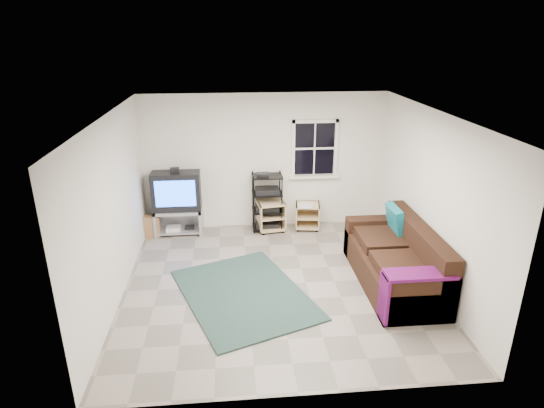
{
  "coord_description": "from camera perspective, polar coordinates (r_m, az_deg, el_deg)",
  "views": [
    {
      "loc": [
        -0.64,
        -6.05,
        3.66
      ],
      "look_at": [
        -0.04,
        0.4,
        1.17
      ],
      "focal_mm": 30.0,
      "sensor_mm": 36.0,
      "label": 1
    }
  ],
  "objects": [
    {
      "name": "room",
      "position": [
        8.75,
        5.34,
        6.48
      ],
      "size": [
        4.6,
        4.62,
        4.6
      ],
      "color": "gray",
      "rests_on": "ground"
    },
    {
      "name": "shag_rug",
      "position": [
        6.85,
        -3.53,
        -11.2
      ],
      "size": [
        2.3,
        2.66,
        0.03
      ],
      "primitive_type": "cube",
      "rotation": [
        0.0,
        0.0,
        0.36
      ],
      "color": "#321E16",
      "rests_on": "ground"
    },
    {
      "name": "tv_unit",
      "position": [
        8.69,
        -11.84,
        0.77
      ],
      "size": [
        0.89,
        0.44,
        1.31
      ],
      "color": "#A5A4AC",
      "rests_on": "ground"
    },
    {
      "name": "side_table_right",
      "position": [
        8.92,
        4.45,
        -1.23
      ],
      "size": [
        0.52,
        0.52,
        0.52
      ],
      "rotation": [
        0.0,
        0.0,
        -0.15
      ],
      "color": "#D5B383",
      "rests_on": "ground"
    },
    {
      "name": "sofa",
      "position": [
        7.21,
        15.38,
        -7.01
      ],
      "size": [
        0.99,
        2.23,
        1.02
      ],
      "color": "black",
      "rests_on": "ground"
    },
    {
      "name": "paper_bag",
      "position": [
        8.84,
        -14.8,
        -2.74
      ],
      "size": [
        0.29,
        0.19,
        0.41
      ],
      "primitive_type": "cube",
      "rotation": [
        0.0,
        0.0,
        0.01
      ],
      "color": "#A47749",
      "rests_on": "ground"
    },
    {
      "name": "av_rack",
      "position": [
        8.75,
        -0.62,
        -0.19
      ],
      "size": [
        0.57,
        0.41,
        1.14
      ],
      "color": "black",
      "rests_on": "ground"
    },
    {
      "name": "side_table_left",
      "position": [
        8.82,
        -0.21,
        -1.29
      ],
      "size": [
        0.56,
        0.56,
        0.58
      ],
      "rotation": [
        0.0,
        0.0,
        0.14
      ],
      "color": "#D5B383",
      "rests_on": "ground"
    }
  ]
}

